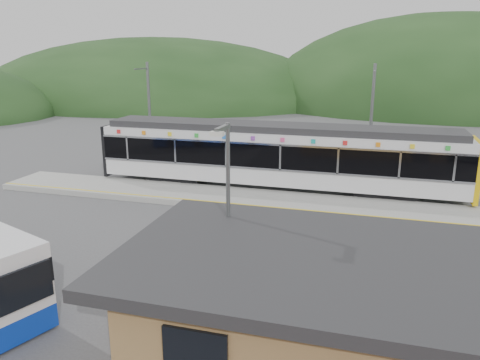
# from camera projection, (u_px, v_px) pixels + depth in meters

# --- Properties ---
(ground) EXTENTS (120.00, 120.00, 0.00)m
(ground) POSITION_uv_depth(u_px,v_px,m) (206.00, 221.00, 21.73)
(ground) COLOR #4C4C4F
(ground) RESTS_ON ground
(hills) EXTENTS (146.00, 149.00, 26.00)m
(hills) POSITION_uv_depth(u_px,v_px,m) (349.00, 199.00, 24.98)
(hills) COLOR #1E3D19
(hills) RESTS_ON ground
(platform) EXTENTS (26.00, 3.20, 0.30)m
(platform) POSITION_uv_depth(u_px,v_px,m) (228.00, 198.00, 24.75)
(platform) COLOR #9E9E99
(platform) RESTS_ON ground
(yellow_line) EXTENTS (26.00, 0.10, 0.01)m
(yellow_line) POSITION_uv_depth(u_px,v_px,m) (220.00, 202.00, 23.50)
(yellow_line) COLOR yellow
(yellow_line) RESTS_ON platform
(train) EXTENTS (20.44, 3.01, 3.74)m
(train) POSITION_uv_depth(u_px,v_px,m) (277.00, 154.00, 26.19)
(train) COLOR black
(train) RESTS_ON ground
(catenary_mast_west) EXTENTS (0.18, 1.80, 7.00)m
(catenary_mast_west) POSITION_uv_depth(u_px,v_px,m) (149.00, 115.00, 30.57)
(catenary_mast_west) COLOR slate
(catenary_mast_west) RESTS_ON ground
(catenary_mast_east) EXTENTS (0.18, 1.80, 7.00)m
(catenary_mast_east) POSITION_uv_depth(u_px,v_px,m) (371.00, 123.00, 26.83)
(catenary_mast_east) COLOR slate
(catenary_mast_east) RESTS_ON ground
(station_shelter) EXTENTS (9.20, 6.20, 3.00)m
(station_shelter) POSITION_uv_depth(u_px,v_px,m) (310.00, 309.00, 11.37)
(station_shelter) COLOR olive
(station_shelter) RESTS_ON ground
(lamp_post) EXTENTS (0.35, 1.01, 5.73)m
(lamp_post) POSITION_uv_depth(u_px,v_px,m) (227.00, 204.00, 13.30)
(lamp_post) COLOR slate
(lamp_post) RESTS_ON ground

